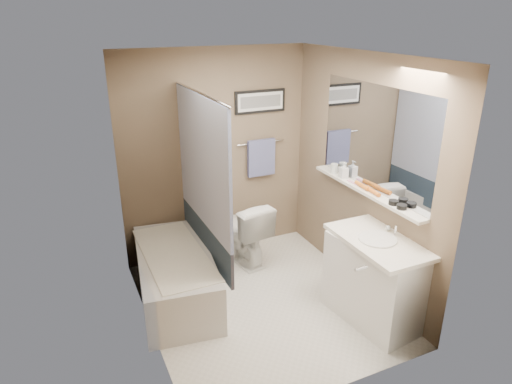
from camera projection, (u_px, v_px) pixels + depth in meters
name	position (u px, v px, depth m)	size (l,w,h in m)	color
ground	(262.00, 303.00, 4.59)	(2.50, 2.50, 0.00)	silver
ceiling	(264.00, 58.00, 3.71)	(2.20, 2.50, 0.04)	silver
wall_back	(216.00, 156.00, 5.19)	(2.20, 0.04, 2.40)	brown
wall_front	(340.00, 253.00, 3.11)	(2.20, 0.04, 2.40)	brown
wall_left	(144.00, 213.00, 3.73)	(0.04, 2.50, 2.40)	brown
wall_right	(360.00, 176.00, 4.57)	(0.04, 2.50, 2.40)	brown
tile_surround	(133.00, 213.00, 4.22)	(0.02, 1.55, 2.00)	beige
curtain_rod	(199.00, 93.00, 4.10)	(0.02, 0.02, 1.55)	silver
curtain_upper	(203.00, 162.00, 4.34)	(0.03, 1.45, 1.28)	silver
curtain_lower	(206.00, 238.00, 4.64)	(0.03, 1.45, 0.36)	#243444
mirror	(374.00, 138.00, 4.29)	(0.02, 1.60, 1.00)	silver
shelf	(365.00, 191.00, 4.46)	(0.12, 1.60, 0.03)	silver
towel_bar	(261.00, 143.00, 5.35)	(0.02, 0.02, 0.60)	silver
towel	(261.00, 158.00, 5.40)	(0.34, 0.05, 0.44)	#8891C6
art_frame	(260.00, 101.00, 5.19)	(0.62, 0.03, 0.26)	black
art_mat	(261.00, 102.00, 5.18)	(0.56, 0.00, 0.20)	white
art_image	(261.00, 102.00, 5.17)	(0.50, 0.00, 0.13)	#595959
door	(401.00, 262.00, 3.39)	(0.80, 0.02, 2.00)	silver
door_handle	(361.00, 268.00, 3.30)	(0.02, 0.02, 0.10)	silver
bathtub	(176.00, 276.00, 4.60)	(0.70, 1.50, 0.50)	silver
tub_rim	(174.00, 254.00, 4.50)	(0.56, 1.36, 0.02)	white
toilet	(243.00, 231.00, 5.25)	(0.42, 0.75, 0.76)	white
vanity	(375.00, 281.00, 4.23)	(0.50, 0.90, 0.80)	white
countertop	(378.00, 241.00, 4.07)	(0.54, 0.96, 0.04)	white
sink_basin	(378.00, 239.00, 4.06)	(0.34, 0.34, 0.01)	white
faucet_spout	(396.00, 230.00, 4.12)	(0.02, 0.02, 0.10)	white
faucet_knob	(388.00, 228.00, 4.21)	(0.05, 0.05, 0.05)	silver
candle_bowl_near	(402.00, 207.00, 4.01)	(0.09, 0.09, 0.04)	black
candle_bowl_far	(394.00, 202.00, 4.10)	(0.09, 0.09, 0.04)	black
hair_brush_front	(373.00, 191.00, 4.35)	(0.04, 0.04, 0.22)	#D0651D
hair_brush_back	(362.00, 186.00, 4.49)	(0.04, 0.04, 0.22)	#CB671C
pink_comb	(353.00, 183.00, 4.62)	(0.03, 0.16, 0.01)	pink
glass_jar	(334.00, 168.00, 4.89)	(0.08, 0.08, 0.10)	silver
soap_bottle	(344.00, 170.00, 4.73)	(0.08, 0.08, 0.17)	#999999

